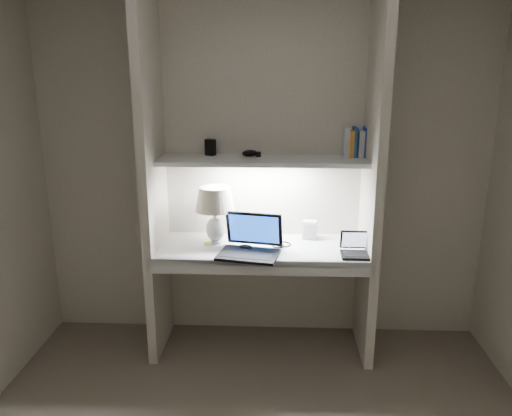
# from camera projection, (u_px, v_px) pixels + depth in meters

# --- Properties ---
(back_wall) EXTENTS (3.20, 0.01, 2.50)m
(back_wall) POSITION_uv_depth(u_px,v_px,m) (263.00, 170.00, 3.57)
(back_wall) COLOR beige
(back_wall) RESTS_ON floor
(alcove_panel_left) EXTENTS (0.06, 0.55, 2.50)m
(alcove_panel_left) POSITION_uv_depth(u_px,v_px,m) (153.00, 177.00, 3.34)
(alcove_panel_left) COLOR beige
(alcove_panel_left) RESTS_ON floor
(alcove_panel_right) EXTENTS (0.06, 0.55, 2.50)m
(alcove_panel_right) POSITION_uv_depth(u_px,v_px,m) (373.00, 179.00, 3.28)
(alcove_panel_right) COLOR beige
(alcove_panel_right) RESTS_ON floor
(desk) EXTENTS (1.40, 0.55, 0.04)m
(desk) POSITION_uv_depth(u_px,v_px,m) (262.00, 249.00, 3.44)
(desk) COLOR white
(desk) RESTS_ON alcove_panel_left
(desk_apron) EXTENTS (1.46, 0.03, 0.10)m
(desk_apron) POSITION_uv_depth(u_px,v_px,m) (260.00, 267.00, 3.20)
(desk_apron) COLOR silver
(desk_apron) RESTS_ON desk
(shelf) EXTENTS (1.40, 0.36, 0.03)m
(shelf) POSITION_uv_depth(u_px,v_px,m) (262.00, 161.00, 3.37)
(shelf) COLOR silver
(shelf) RESTS_ON back_wall
(strip_light) EXTENTS (0.60, 0.04, 0.02)m
(strip_light) POSITION_uv_depth(u_px,v_px,m) (262.00, 164.00, 3.38)
(strip_light) COLOR white
(strip_light) RESTS_ON shelf
(table_lamp) EXTENTS (0.27, 0.27, 0.40)m
(table_lamp) POSITION_uv_depth(u_px,v_px,m) (215.00, 206.00, 3.43)
(table_lamp) COLOR white
(table_lamp) RESTS_ON desk
(laptop_main) EXTENTS (0.44, 0.40, 0.26)m
(laptop_main) POSITION_uv_depth(u_px,v_px,m) (251.00, 245.00, 3.29)
(laptop_main) COLOR black
(laptop_main) RESTS_ON desk
(laptop_netbook) EXTENTS (0.23, 0.21, 0.15)m
(laptop_netbook) POSITION_uv_depth(u_px,v_px,m) (358.00, 249.00, 3.27)
(laptop_netbook) COLOR black
(laptop_netbook) RESTS_ON desk
(speaker) EXTENTS (0.11, 0.09, 0.14)m
(speaker) POSITION_uv_depth(u_px,v_px,m) (310.00, 230.00, 3.56)
(speaker) COLOR silver
(speaker) RESTS_ON desk
(mouse) EXTENTS (0.11, 0.09, 0.04)m
(mouse) POSITION_uv_depth(u_px,v_px,m) (246.00, 247.00, 3.36)
(mouse) COLOR black
(mouse) RESTS_ON desk
(cable_coil) EXTENTS (0.13, 0.13, 0.01)m
(cable_coil) POSITION_uv_depth(u_px,v_px,m) (283.00, 244.00, 3.46)
(cable_coil) COLOR black
(cable_coil) RESTS_ON desk
(sticky_note) EXTENTS (0.08, 0.08, 0.00)m
(sticky_note) POSITION_uv_depth(u_px,v_px,m) (209.00, 244.00, 3.48)
(sticky_note) COLOR #D1E02F
(sticky_note) RESTS_ON desk
(book_row) EXTENTS (0.19, 0.13, 0.20)m
(book_row) POSITION_uv_depth(u_px,v_px,m) (357.00, 143.00, 3.42)
(book_row) COLOR #BEBEBE
(book_row) RESTS_ON shelf
(shelf_box) EXTENTS (0.08, 0.07, 0.11)m
(shelf_box) POSITION_uv_depth(u_px,v_px,m) (210.00, 147.00, 3.48)
(shelf_box) COLOR black
(shelf_box) RESTS_ON shelf
(shelf_gadget) EXTENTS (0.13, 0.11, 0.05)m
(shelf_gadget) POSITION_uv_depth(u_px,v_px,m) (250.00, 153.00, 3.43)
(shelf_gadget) COLOR black
(shelf_gadget) RESTS_ON shelf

